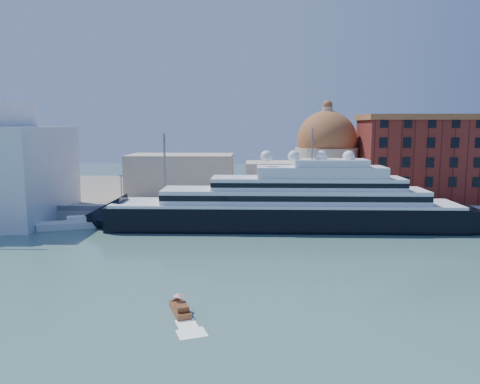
{
  "coord_description": "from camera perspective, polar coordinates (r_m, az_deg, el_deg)",
  "views": [
    {
      "loc": [
        1.06,
        -77.12,
        22.3
      ],
      "look_at": [
        -1.68,
        18.0,
        8.74
      ],
      "focal_mm": 35.0,
      "sensor_mm": 36.0,
      "label": 1
    }
  ],
  "objects": [
    {
      "name": "water_taxi",
      "position": [
        58.12,
        -7.28,
        -13.9
      ],
      "size": [
        3.43,
        5.41,
        2.44
      ],
      "rotation": [
        0.0,
        0.0,
        0.36
      ],
      "color": "brown",
      "rests_on": "ground"
    },
    {
      "name": "land",
      "position": [
        153.61,
        1.24,
        0.14
      ],
      "size": [
        260.0,
        72.0,
        2.0
      ],
      "primitive_type": "cube",
      "color": "slate",
      "rests_on": "ground"
    },
    {
      "name": "service_barge",
      "position": [
        109.2,
        -20.18,
        -3.76
      ],
      "size": [
        12.89,
        7.85,
        2.75
      ],
      "rotation": [
        0.0,
        0.0,
        0.33
      ],
      "color": "white",
      "rests_on": "ground"
    },
    {
      "name": "quay",
      "position": [
        113.1,
        1.08,
        -2.62
      ],
      "size": [
        180.0,
        10.0,
        2.5
      ],
      "primitive_type": "cube",
      "color": "gray",
      "rests_on": "ground"
    },
    {
      "name": "quay_fence",
      "position": [
        108.34,
        1.06,
        -2.1
      ],
      "size": [
        180.0,
        0.1,
        1.2
      ],
      "primitive_type": "cube",
      "color": "slate",
      "rests_on": "quay"
    },
    {
      "name": "church",
      "position": [
        135.42,
        3.9,
        3.26
      ],
      "size": [
        66.0,
        18.0,
        25.5
      ],
      "color": "beige",
      "rests_on": "land"
    },
    {
      "name": "ground",
      "position": [
        80.29,
        0.83,
        -8.02
      ],
      "size": [
        400.0,
        400.0,
        0.0
      ],
      "primitive_type": "plane",
      "color": "#3B6662",
      "rests_on": "ground"
    },
    {
      "name": "superyacht",
      "position": [
        101.79,
        4.07,
        -2.03
      ],
      "size": [
        85.62,
        11.87,
        25.59
      ],
      "color": "black",
      "rests_on": "ground"
    },
    {
      "name": "lamp_posts",
      "position": [
        110.95,
        -5.47,
        1.62
      ],
      "size": [
        120.8,
        2.4,
        18.0
      ],
      "color": "slate",
      "rests_on": "quay"
    },
    {
      "name": "warehouse",
      "position": [
        139.07,
        23.19,
        3.95
      ],
      "size": [
        43.0,
        19.0,
        23.25
      ],
      "color": "maroon",
      "rests_on": "land"
    }
  ]
}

